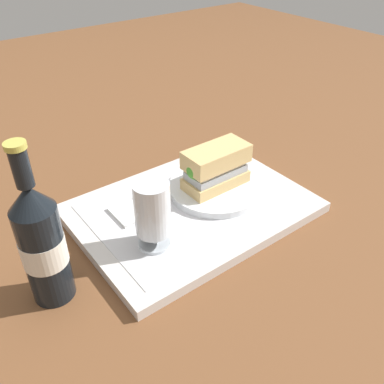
# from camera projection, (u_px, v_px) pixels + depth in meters

# --- Properties ---
(ground_plane) EXTENTS (3.00, 3.00, 0.00)m
(ground_plane) POSITION_uv_depth(u_px,v_px,m) (192.00, 213.00, 0.82)
(ground_plane) COLOR brown
(tray) EXTENTS (0.44, 0.32, 0.02)m
(tray) POSITION_uv_depth(u_px,v_px,m) (192.00, 209.00, 0.82)
(tray) COLOR silver
(tray) RESTS_ON ground_plane
(placemat) EXTENTS (0.38, 0.27, 0.00)m
(placemat) POSITION_uv_depth(u_px,v_px,m) (192.00, 204.00, 0.81)
(placemat) COLOR silver
(placemat) RESTS_ON tray
(plate) EXTENTS (0.19, 0.19, 0.01)m
(plate) POSITION_uv_depth(u_px,v_px,m) (215.00, 188.00, 0.84)
(plate) COLOR white
(plate) RESTS_ON placemat
(sandwich) EXTENTS (0.13, 0.06, 0.08)m
(sandwich) POSITION_uv_depth(u_px,v_px,m) (215.00, 167.00, 0.81)
(sandwich) COLOR tan
(sandwich) RESTS_ON plate
(beer_glass) EXTENTS (0.06, 0.06, 0.12)m
(beer_glass) POSITION_uv_depth(u_px,v_px,m) (153.00, 213.00, 0.68)
(beer_glass) COLOR silver
(beer_glass) RESTS_ON placemat
(napkin_folded) EXTENTS (0.09, 0.07, 0.01)m
(napkin_folded) POSITION_uv_depth(u_px,v_px,m) (137.00, 209.00, 0.79)
(napkin_folded) COLOR white
(napkin_folded) RESTS_ON placemat
(beer_bottle) EXTENTS (0.07, 0.07, 0.27)m
(beer_bottle) POSITION_uv_depth(u_px,v_px,m) (42.00, 243.00, 0.59)
(beer_bottle) COLOR black
(beer_bottle) RESTS_ON ground_plane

